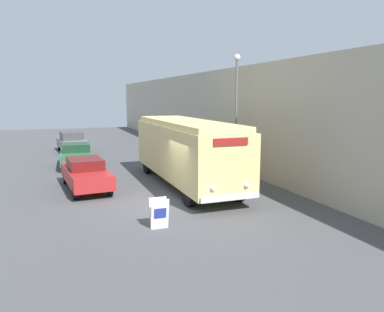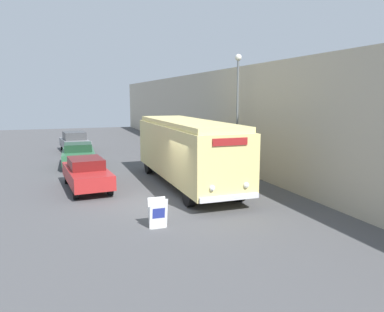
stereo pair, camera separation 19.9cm
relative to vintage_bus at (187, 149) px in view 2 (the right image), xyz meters
name	(u,v)px [view 2 (the right image)]	position (x,y,z in m)	size (l,w,h in m)	color
ground_plane	(162,203)	(-2.00, -2.67, -1.84)	(80.00, 80.00, 0.00)	#4C4C4F
building_wall_right	(210,116)	(4.29, 7.33, 1.22)	(0.30, 60.00, 6.12)	#B2A893
vintage_bus	(187,149)	(0.00, 0.00, 0.00)	(2.57, 9.97, 3.24)	black
sign_board	(158,214)	(-2.93, -5.52, -1.34)	(0.61, 0.39, 1.03)	gray
streetlamp	(238,98)	(3.41, 1.32, 2.46)	(0.36, 0.36, 6.66)	#595E60
parked_car_near	(87,173)	(-4.76, 0.89, -1.06)	(2.14, 4.78, 1.49)	black
parked_car_mid	(78,155)	(-4.80, 7.14, -1.08)	(2.10, 4.12, 1.46)	black
parked_car_far	(75,142)	(-4.71, 13.91, -1.03)	(2.33, 4.63, 1.59)	black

